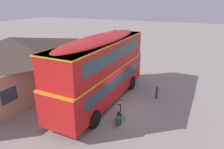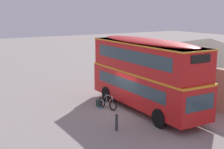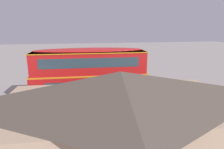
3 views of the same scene
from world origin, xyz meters
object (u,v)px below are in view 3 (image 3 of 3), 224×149
water_bottle_blue_sports (105,90)px  touring_bicycle (105,89)px  backpack_on_ground (111,89)px  water_bottle_clear_plastic (91,91)px  kerb_bollard (68,85)px  double_decker_bus (90,73)px

water_bottle_blue_sports → touring_bicycle: bearing=82.0°
backpack_on_ground → water_bottle_clear_plastic: backpack_on_ground is taller
water_bottle_blue_sports → kerb_bollard: (3.74, -1.15, 0.40)m
touring_bicycle → water_bottle_clear_plastic: 1.46m
water_bottle_clear_plastic → water_bottle_blue_sports: size_ratio=1.03×
double_decker_bus → backpack_on_ground: double_decker_bus is taller
double_decker_bus → kerb_bollard: bearing=-59.6°
touring_bicycle → kerb_bollard: (3.68, -1.53, 0.13)m
touring_bicycle → kerb_bollard: 3.99m
double_decker_bus → touring_bicycle: bearing=-127.5°
water_bottle_clear_plastic → touring_bicycle: bearing=159.9°
touring_bicycle → water_bottle_blue_sports: size_ratio=7.64×
water_bottle_clear_plastic → kerb_bollard: (2.33, -1.04, 0.39)m
water_bottle_clear_plastic → water_bottle_blue_sports: water_bottle_clear_plastic is taller
double_decker_bus → water_bottle_blue_sports: bearing=-123.8°
kerb_bollard → water_bottle_clear_plastic: bearing=156.0°
water_bottle_blue_sports → kerb_bollard: size_ratio=0.23×
backpack_on_ground → water_bottle_clear_plastic: 2.09m
water_bottle_clear_plastic → kerb_bollard: bearing=-24.0°
double_decker_bus → touring_bicycle: (-1.58, -2.06, -2.27)m
double_decker_bus → kerb_bollard: double_decker_bus is taller
double_decker_bus → touring_bicycle: 3.45m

